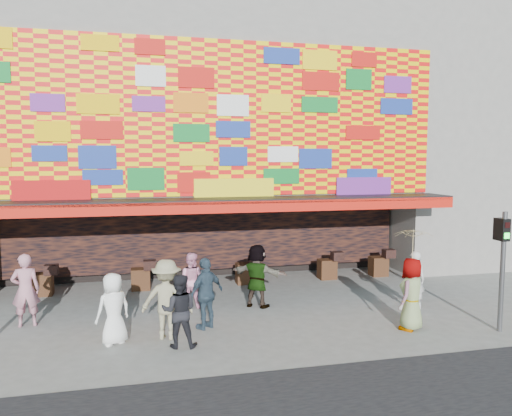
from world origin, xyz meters
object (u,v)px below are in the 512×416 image
at_px(ped_f, 257,276).
at_px(ped_g, 412,294).
at_px(ped_h, 414,280).
at_px(ped_a, 113,309).
at_px(ped_i, 191,280).
at_px(ped_d, 167,299).
at_px(parasol, 413,246).
at_px(ped_c, 179,311).
at_px(signal_right, 503,258).
at_px(ped_b, 26,290).
at_px(ped_e, 206,293).

bearing_deg(ped_f, ped_g, 176.09).
bearing_deg(ped_g, ped_h, -160.02).
relative_size(ped_a, ped_f, 0.91).
bearing_deg(ped_i, ped_d, 97.05).
xyz_separation_m(ped_g, ped_i, (-5.19, 3.20, -0.12)).
bearing_deg(ped_a, parasol, 146.02).
height_order(ped_c, parasol, parasol).
bearing_deg(ped_c, signal_right, -173.67).
bearing_deg(signal_right, ped_a, 172.00).
xyz_separation_m(ped_f, ped_i, (-1.87, 0.43, -0.13)).
height_order(ped_b, ped_d, ped_d).
distance_m(ped_c, ped_g, 5.77).
height_order(ped_e, ped_g, ped_g).
height_order(ped_a, ped_b, ped_b).
bearing_deg(ped_d, ped_b, -10.22).
height_order(ped_c, ped_i, ped_c).
xyz_separation_m(ped_c, parasol, (5.76, -0.16, 1.28)).
height_order(signal_right, ped_i, signal_right).
xyz_separation_m(ped_g, ped_h, (1.02, 1.59, -0.08)).
bearing_deg(ped_g, ped_f, -77.09).
bearing_deg(signal_right, ped_e, 165.09).
height_order(ped_c, ped_d, ped_d).
distance_m(ped_a, ped_d, 1.23).
bearing_deg(ped_a, ped_d, 156.11).
height_order(ped_d, ped_i, ped_d).
relative_size(ped_d, ped_g, 1.05).
bearing_deg(ped_d, ped_i, -92.76).
relative_size(ped_h, parasol, 0.92).
xyz_separation_m(ped_a, ped_g, (7.23, -0.68, 0.07)).
xyz_separation_m(ped_e, ped_h, (6.02, 0.32, -0.07)).
bearing_deg(ped_c, ped_f, -121.10).
bearing_deg(signal_right, parasol, 163.35).
distance_m(ped_b, ped_h, 10.53).
bearing_deg(ped_c, ped_i, -88.63).
bearing_deg(parasol, ped_h, 57.27).
height_order(ped_i, parasol, parasol).
distance_m(ped_b, ped_d, 3.86).
distance_m(ped_h, ped_i, 6.42).
bearing_deg(ped_g, ped_d, -44.73).
xyz_separation_m(ped_d, ped_h, (7.03, 0.80, -0.12)).
distance_m(ped_d, ped_f, 3.34).
distance_m(ped_g, ped_i, 6.10).
bearing_deg(ped_d, ped_h, -157.51).
relative_size(ped_g, ped_h, 1.09).
height_order(ped_g, ped_i, ped_g).
bearing_deg(ped_i, ped_b, 35.17).
bearing_deg(ped_f, ped_a, 63.91).
bearing_deg(ped_b, signal_right, 157.97).
relative_size(ped_e, ped_f, 0.99).
bearing_deg(ped_h, ped_a, 25.96).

